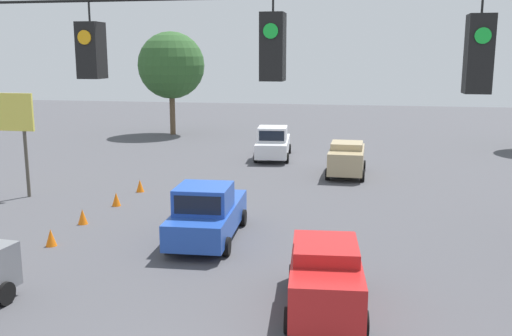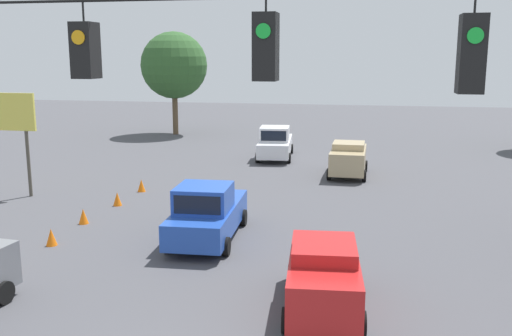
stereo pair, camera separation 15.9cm
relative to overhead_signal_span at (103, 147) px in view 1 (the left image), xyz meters
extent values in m
cylinder|color=black|center=(0.10, 0.00, 2.11)|extent=(18.39, 0.04, 0.04)
cube|color=black|center=(-5.23, 0.00, 1.36)|extent=(0.32, 0.36, 1.00)
cylinder|color=black|center=(-5.23, 0.00, 1.99)|extent=(0.03, 0.03, 0.25)
cylinder|color=green|center=(-5.23, 0.19, 1.59)|extent=(0.20, 0.02, 0.20)
cube|color=black|center=(-2.56, 0.00, 1.46)|extent=(0.32, 0.36, 0.91)
cylinder|color=black|center=(-2.56, 0.00, 2.02)|extent=(0.03, 0.03, 0.20)
cylinder|color=green|center=(-2.56, 0.19, 1.67)|extent=(0.20, 0.02, 0.20)
cube|color=black|center=(0.10, 0.00, 1.42)|extent=(0.32, 0.36, 0.81)
cylinder|color=black|center=(0.10, 0.00, 1.97)|extent=(0.03, 0.03, 0.29)
cylinder|color=orange|center=(0.10, 0.19, 1.60)|extent=(0.20, 0.02, 0.20)
cube|color=red|center=(-2.96, -6.33, -4.33)|extent=(2.16, 4.54, 1.15)
cube|color=red|center=(-2.96, -6.33, -3.58)|extent=(1.80, 2.07, 0.36)
cube|color=black|center=(-2.87, -7.31, -3.58)|extent=(1.42, 0.15, 0.25)
cylinder|color=black|center=(-3.72, -7.84, -4.91)|extent=(0.28, 0.66, 0.64)
cylinder|color=black|center=(-1.95, -7.68, -4.91)|extent=(0.28, 0.66, 0.64)
cylinder|color=black|center=(-3.98, -4.99, -4.91)|extent=(0.28, 0.66, 0.64)
cylinder|color=black|center=(-2.20, -4.83, -4.91)|extent=(0.28, 0.66, 0.64)
cube|color=#234CB2|center=(1.65, -11.50, -4.46)|extent=(2.29, 5.47, 0.90)
cube|color=#234CB2|center=(1.62, -10.86, -3.56)|extent=(1.95, 2.03, 0.90)
cube|color=black|center=(1.57, -9.88, -3.56)|extent=(1.60, 0.11, 0.63)
cylinder|color=black|center=(2.56, -9.70, -4.91)|extent=(0.25, 0.65, 0.64)
cylinder|color=black|center=(0.56, -9.81, -4.91)|extent=(0.25, 0.65, 0.64)
cylinder|color=black|center=(2.75, -13.19, -4.91)|extent=(0.25, 0.65, 0.64)
cylinder|color=black|center=(0.75, -13.30, -4.91)|extent=(0.25, 0.65, 0.64)
cube|color=tan|center=(-2.90, -23.75, -4.31)|extent=(1.91, 4.28, 1.20)
cube|color=tan|center=(-2.90, -23.75, -3.53)|extent=(1.73, 1.90, 0.36)
cube|color=black|center=(-2.91, -24.70, -3.53)|extent=(1.48, 0.04, 0.25)
cylinder|color=black|center=(-3.84, -25.12, -4.91)|extent=(0.23, 0.64, 0.64)
cylinder|color=black|center=(-1.99, -25.15, -4.91)|extent=(0.23, 0.64, 0.64)
cylinder|color=black|center=(-3.81, -22.35, -4.91)|extent=(0.23, 0.64, 0.64)
cylinder|color=black|center=(-1.96, -22.38, -4.91)|extent=(0.23, 0.64, 0.64)
cylinder|color=black|center=(5.49, -4.96, -4.91)|extent=(0.28, 0.66, 0.64)
cube|color=silver|center=(2.01, -28.57, -4.46)|extent=(2.49, 5.76, 0.90)
cube|color=silver|center=(1.95, -27.90, -3.56)|extent=(2.00, 2.18, 0.90)
cube|color=black|center=(1.85, -26.89, -3.56)|extent=(1.57, 0.17, 0.63)
cylinder|color=black|center=(2.82, -26.67, -4.91)|extent=(0.28, 0.66, 0.64)
cylinder|color=black|center=(0.86, -26.85, -4.91)|extent=(0.28, 0.66, 0.64)
cylinder|color=black|center=(3.17, -30.29, -4.91)|extent=(0.28, 0.66, 0.64)
cylinder|color=black|center=(1.21, -30.48, -4.91)|extent=(0.28, 0.66, 0.64)
cone|color=orange|center=(6.89, -6.94, -4.92)|extent=(0.39, 0.39, 0.61)
cone|color=orange|center=(6.86, -9.61, -4.92)|extent=(0.39, 0.39, 0.61)
cone|color=orange|center=(7.04, -12.27, -4.92)|extent=(0.39, 0.39, 0.61)
cone|color=orange|center=(6.92, -15.15, -4.92)|extent=(0.39, 0.39, 0.61)
cone|color=orange|center=(6.91, -17.88, -4.92)|extent=(0.39, 0.39, 0.61)
cylinder|color=#4C473D|center=(11.72, -15.97, -3.66)|extent=(0.16, 0.16, 3.13)
cube|color=#D8CC4C|center=(12.91, -15.97, -1.22)|extent=(3.40, 0.12, 1.75)
cylinder|color=brown|center=(12.21, -38.15, -3.09)|extent=(0.46, 0.46, 4.27)
sphere|color=#2D5628|center=(12.21, -38.15, 0.57)|extent=(5.54, 5.54, 5.54)
camera|label=1|loc=(-3.84, 7.82, 1.34)|focal=40.00mm
camera|label=2|loc=(-3.99, 7.79, 1.34)|focal=40.00mm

